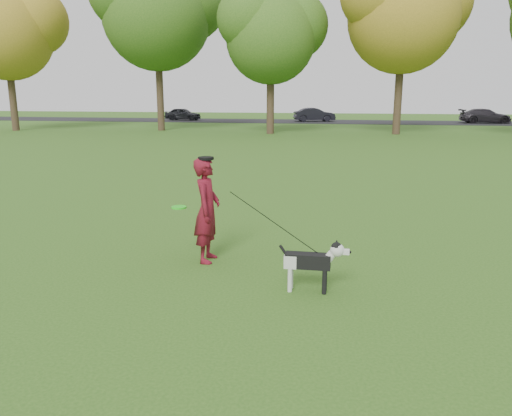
% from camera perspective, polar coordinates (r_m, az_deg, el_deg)
% --- Properties ---
extents(ground, '(120.00, 120.00, 0.00)m').
position_cam_1_polar(ground, '(7.32, 2.34, -7.68)').
color(ground, '#285116').
rests_on(ground, ground).
extents(road, '(120.00, 7.00, 0.02)m').
position_cam_1_polar(road, '(46.86, 9.28, 9.70)').
color(road, black).
rests_on(road, ground).
extents(man, '(0.41, 0.61, 1.63)m').
position_cam_1_polar(man, '(7.74, -5.61, -0.25)').
color(man, '#5A0C13').
rests_on(man, ground).
extents(dog, '(0.95, 0.19, 0.72)m').
position_cam_1_polar(dog, '(6.64, 6.57, -5.91)').
color(dog, black).
rests_on(dog, ground).
extents(car_left, '(3.52, 1.63, 1.17)m').
position_cam_1_polar(car_left, '(49.38, -8.36, 10.59)').
color(car_left, black).
rests_on(car_left, road).
extents(car_mid, '(3.95, 2.26, 1.23)m').
position_cam_1_polar(car_mid, '(46.92, 6.69, 10.55)').
color(car_mid, black).
rests_on(car_mid, road).
extents(car_right, '(4.36, 2.02, 1.23)m').
position_cam_1_polar(car_right, '(48.27, 24.73, 9.54)').
color(car_right, black).
rests_on(car_right, road).
extents(man_held_items, '(2.37, 1.09, 1.16)m').
position_cam_1_polar(man_held_items, '(7.03, 2.00, -1.62)').
color(man_held_items, '#25E41C').
rests_on(man_held_items, ground).
extents(tree_row, '(51.74, 8.86, 12.01)m').
position_cam_1_polar(tree_row, '(33.28, 6.58, 21.27)').
color(tree_row, '#38281C').
rests_on(tree_row, ground).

